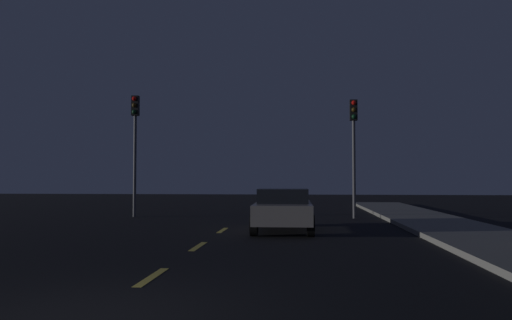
# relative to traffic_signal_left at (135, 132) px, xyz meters

# --- Properties ---
(ground_plane) EXTENTS (80.00, 80.00, 0.00)m
(ground_plane) POSITION_rel_traffic_signal_left_xyz_m (4.85, -8.49, -3.78)
(ground_plane) COLOR black
(sidewalk_curb_right) EXTENTS (3.00, 40.00, 0.15)m
(sidewalk_curb_right) POSITION_rel_traffic_signal_left_xyz_m (12.35, -8.49, -3.70)
(sidewalk_curb_right) COLOR gray
(sidewalk_curb_right) RESTS_ON ground_plane
(lane_stripe_second) EXTENTS (0.16, 1.60, 0.01)m
(lane_stripe_second) POSITION_rel_traffic_signal_left_xyz_m (4.85, -12.89, -3.77)
(lane_stripe_second) COLOR #EACC4C
(lane_stripe_second) RESTS_ON ground_plane
(lane_stripe_third) EXTENTS (0.16, 1.60, 0.01)m
(lane_stripe_third) POSITION_rel_traffic_signal_left_xyz_m (4.85, -9.09, -3.77)
(lane_stripe_third) COLOR #EACC4C
(lane_stripe_third) RESTS_ON ground_plane
(lane_stripe_fourth) EXTENTS (0.16, 1.60, 0.01)m
(lane_stripe_fourth) POSITION_rel_traffic_signal_left_xyz_m (4.85, -5.29, -3.77)
(lane_stripe_fourth) COLOR #EACC4C
(lane_stripe_fourth) RESTS_ON ground_plane
(traffic_signal_left) EXTENTS (0.32, 0.38, 5.44)m
(traffic_signal_left) POSITION_rel_traffic_signal_left_xyz_m (0.00, 0.00, 0.00)
(traffic_signal_left) COLOR #4C4C51
(traffic_signal_left) RESTS_ON ground_plane
(traffic_signal_right) EXTENTS (0.32, 0.38, 5.11)m
(traffic_signal_right) POSITION_rel_traffic_signal_left_xyz_m (9.70, -0.00, -0.21)
(traffic_signal_right) COLOR #4C4C51
(traffic_signal_right) RESTS_ON ground_plane
(car_stopped_ahead) EXTENTS (1.94, 4.29, 1.38)m
(car_stopped_ahead) POSITION_rel_traffic_signal_left_xyz_m (6.84, -5.24, -3.06)
(car_stopped_ahead) COLOR gray
(car_stopped_ahead) RESTS_ON ground_plane
(street_lamp_right) EXTENTS (1.65, 0.36, 7.48)m
(street_lamp_right) POSITION_rel_traffic_signal_left_xyz_m (12.42, -9.02, 0.68)
(street_lamp_right) COLOR #4C4C51
(street_lamp_right) RESTS_ON ground_plane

